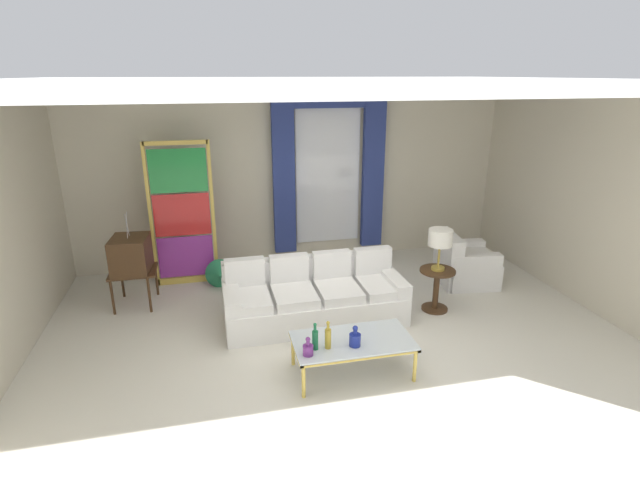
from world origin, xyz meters
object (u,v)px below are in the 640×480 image
Objects in this scene: couch_white_long at (313,297)px; armchair_white at (463,265)px; stained_glass_divider at (182,218)px; round_side_table at (436,286)px; bottle_crystal_tall at (308,349)px; vintage_tv at (131,256)px; bottle_ruby_flask at (328,337)px; table_lamp_brass at (440,239)px; bottle_amber_squat at (315,339)px; bottle_blue_decanter at (355,339)px; coffee_table at (353,342)px; peacock_figurine at (220,275)px.

armchair_white is at bearing 13.85° from couch_white_long.
stained_glass_divider is 3.83m from round_side_table.
couch_white_long is at bearing 175.07° from round_side_table.
vintage_tv is at bearing 128.40° from bottle_crystal_tall.
stained_glass_divider is (-1.27, 3.10, 0.58)m from bottle_crystal_tall.
bottle_ruby_flask is at bearing -63.52° from stained_glass_divider.
armchair_white is at bearing 42.85° from table_lamp_brass.
bottle_ruby_flask is at bearing -3.20° from bottle_amber_squat.
couch_white_long is 7.60× the size of bottle_ruby_flask.
bottle_crystal_tall is (-0.51, -0.06, -0.01)m from bottle_blue_decanter.
coffee_table is 0.35m from bottle_ruby_flask.
bottle_amber_squat is at bearing -49.23° from vintage_tv.
couch_white_long reaches higher than bottle_ruby_flask.
bottle_crystal_tall is at bearing -143.66° from armchair_white.
couch_white_long is at bearing 78.32° from bottle_amber_squat.
armchair_white reaches higher than coffee_table.
bottle_blue_decanter is 3.57m from stained_glass_divider.
bottle_amber_squat reaches higher than bottle_crystal_tall.
coffee_table is 2.24× the size of table_lamp_brass.
peacock_figurine is at bearing 108.31° from bottle_amber_squat.
peacock_figurine is 1.05× the size of table_lamp_brass.
vintage_tv reaches higher than bottle_ruby_flask.
round_side_table is at bearing 32.80° from bottle_amber_squat.
stained_glass_divider reaches higher than coffee_table.
vintage_tv is (-2.49, 2.30, 0.35)m from coffee_table.
bottle_blue_decanter is (0.12, -1.45, 0.18)m from couch_white_long.
couch_white_long is 2.58m from vintage_tv.
bottle_blue_decanter is at bearing -85.08° from couch_white_long.
couch_white_long is at bearing 95.92° from coffee_table.
stained_glass_divider is (-1.66, 1.58, 0.75)m from couch_white_long.
table_lamp_brass is at bearing -137.15° from armchair_white.
bottle_blue_decanter is at bearing -64.21° from peacock_figurine.
vintage_tv reaches higher than bottle_crystal_tall.
vintage_tv is (-2.06, 2.39, 0.20)m from bottle_amber_squat.
bottle_crystal_tall is 2.49m from round_side_table.
bottle_amber_squat is at bearing -101.68° from couch_white_long.
table_lamp_brass reaches higher than peacock_figurine.
bottle_amber_squat is 3.34m from stained_glass_divider.
bottle_crystal_tall is at bearing -146.60° from round_side_table.
peacock_figurine is 3.18m from round_side_table.
bottle_crystal_tall is at bearing -172.96° from bottle_blue_decanter.
stained_glass_divider reaches higher than bottle_amber_squat.
coffee_table is 0.95× the size of vintage_tv.
peacock_figurine is (-1.31, 2.57, -0.16)m from coffee_table.
coffee_table is 0.17m from bottle_blue_decanter.
table_lamp_brass is at bearing 34.81° from bottle_ruby_flask.
armchair_white is 3.74m from peacock_figurine.
bottle_ruby_flask is 0.33× the size of armchair_white.
bottle_crystal_tall is 0.34× the size of round_side_table.
bottle_blue_decanter is at bearing -140.13° from table_lamp_brass.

